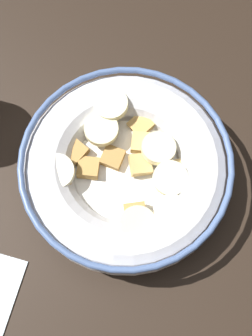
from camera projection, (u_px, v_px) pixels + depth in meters
ground_plane at (126, 180)px, 44.65cm from camera, size 106.59×106.59×2.00cm
cereal_bowl at (126, 169)px, 41.18cm from camera, size 19.72×19.72×5.13cm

